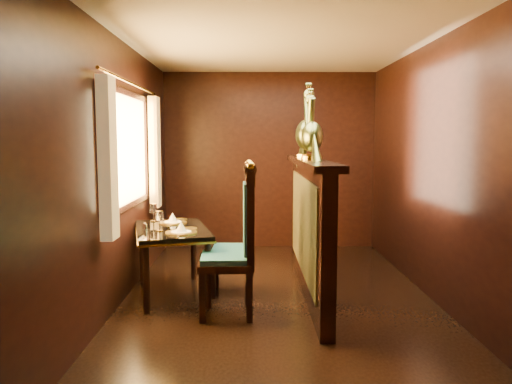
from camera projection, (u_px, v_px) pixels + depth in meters
ground at (278, 302)px, 4.79m from camera, size 5.00×5.00×0.00m
room_shell at (270, 136)px, 4.64m from camera, size 3.04×5.04×2.52m
partition at (309, 223)px, 5.01m from camera, size 0.26×2.70×1.36m
dining_table at (171, 235)px, 4.96m from camera, size 0.96×1.28×0.88m
chair_left at (240, 235)px, 4.38m from camera, size 0.51×0.55×1.37m
chair_right at (243, 232)px, 5.01m from camera, size 0.44×0.48×1.20m
peacock_left at (312, 123)px, 4.76m from camera, size 0.22×0.58×0.69m
peacock_right at (306, 121)px, 5.26m from camera, size 0.24×0.64×0.77m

